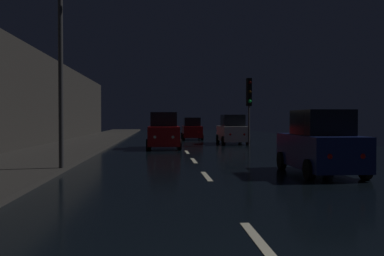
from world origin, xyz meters
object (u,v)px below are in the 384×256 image
at_px(streetlamp_overhead, 75,35).
at_px(car_parked_right_near, 320,145).
at_px(traffic_light_far_right, 249,97).
at_px(car_approaching_headlights, 164,132).
at_px(car_distant_taillights, 192,130).
at_px(car_parked_right_far, 232,131).

distance_m(streetlamp_overhead, car_parked_right_near, 8.97).
bearing_deg(traffic_light_far_right, car_parked_right_near, -10.53).
height_order(streetlamp_overhead, car_parked_right_near, streetlamp_overhead).
bearing_deg(car_approaching_headlights, car_parked_right_near, 22.03).
relative_size(car_distant_taillights, car_parked_right_far, 0.91).
bearing_deg(car_approaching_headlights, traffic_light_far_right, 113.68).
bearing_deg(car_parked_right_near, traffic_light_far_right, -3.06).
xyz_separation_m(car_distant_taillights, car_parked_right_far, (2.47, -6.65, 0.08)).
xyz_separation_m(streetlamp_overhead, car_parked_right_near, (8.12, -1.03, -3.68)).
bearing_deg(car_parked_right_far, car_parked_right_near, -180.00).
distance_m(car_parked_right_near, car_parked_right_far, 17.05).
relative_size(streetlamp_overhead, car_approaching_headlights, 1.58).
distance_m(traffic_light_far_right, car_parked_right_near, 15.22).
distance_m(car_approaching_headlights, car_distant_taillights, 11.54).
distance_m(traffic_light_far_right, car_approaching_headlights, 6.78).
height_order(traffic_light_far_right, car_approaching_headlights, traffic_light_far_right).
relative_size(traffic_light_far_right, streetlamp_overhead, 0.66).
distance_m(car_approaching_headlights, car_parked_right_far, 6.82).
bearing_deg(streetlamp_overhead, traffic_light_far_right, 57.46).
relative_size(streetlamp_overhead, car_parked_right_far, 1.66).
height_order(car_parked_right_near, car_parked_right_far, car_parked_right_far).
height_order(car_approaching_headlights, car_distant_taillights, car_approaching_headlights).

